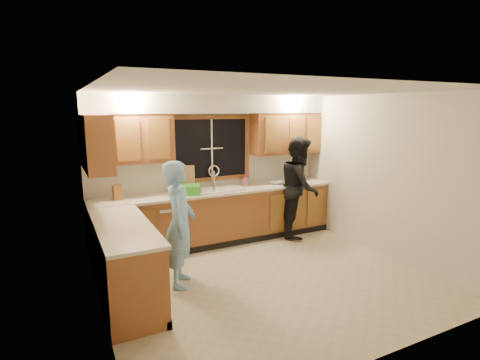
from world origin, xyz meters
name	(u,v)px	position (x,y,z in m)	size (l,w,h in m)	color
floor	(266,278)	(0.00, 0.00, 0.00)	(4.20, 4.20, 0.00)	#B7A68C
ceiling	(269,90)	(0.00, 0.00, 2.50)	(4.20, 4.20, 0.00)	silver
wall_back	(212,168)	(0.00, 1.90, 1.25)	(4.20, 4.20, 0.00)	silver
wall_left	(96,208)	(-2.10, 0.00, 1.25)	(3.80, 3.80, 0.00)	silver
wall_right	(384,176)	(2.10, 0.00, 1.25)	(3.80, 3.80, 0.00)	silver
base_cabinets_back	(219,217)	(0.00, 1.60, 0.44)	(4.20, 0.60, 0.88)	brown
base_cabinets_left	(124,263)	(-1.80, 0.35, 0.44)	(0.60, 1.90, 0.88)	brown
countertop_back	(219,191)	(0.00, 1.58, 0.90)	(4.20, 0.63, 0.04)	beige
countertop_left	(123,226)	(-1.79, 0.35, 0.90)	(0.63, 1.90, 0.04)	beige
upper_cabinets_left	(128,139)	(-1.43, 1.73, 1.83)	(1.35, 0.33, 0.75)	brown
upper_cabinets_right	(286,133)	(1.43, 1.73, 1.83)	(1.35, 0.33, 0.75)	brown
upper_cabinets_return	(97,144)	(-1.94, 1.12, 1.83)	(0.33, 0.90, 0.75)	brown
soffit	(215,104)	(0.00, 1.72, 2.35)	(4.20, 0.35, 0.30)	beige
window_frame	(212,148)	(0.00, 1.89, 1.60)	(1.44, 0.03, 1.14)	black
sink	(219,193)	(0.00, 1.60, 0.86)	(0.86, 0.52, 0.57)	white
dishwasher	(171,226)	(-0.85, 1.59, 0.41)	(0.60, 0.56, 0.82)	white
stove	(133,281)	(-1.80, -0.22, 0.45)	(0.58, 0.75, 0.90)	white
man	(180,224)	(-1.08, 0.37, 0.82)	(0.60, 0.39, 1.64)	#7EB8EE
woman	(300,187)	(1.44, 1.29, 0.90)	(0.87, 0.68, 1.79)	black
knife_block	(117,193)	(-1.64, 1.63, 1.03)	(0.12, 0.10, 0.23)	#926028
cutting_board	(185,178)	(-0.52, 1.80, 1.13)	(0.32, 0.02, 0.43)	tan
dish_crate	(189,190)	(-0.55, 1.53, 1.00)	(0.33, 0.31, 0.15)	#2F9225
soap_bottle	(245,180)	(0.59, 1.77, 1.02)	(0.09, 0.09, 0.20)	#E05589
bowl	(276,183)	(1.13, 1.60, 0.95)	(0.23, 0.23, 0.06)	silver
can_left	(200,190)	(-0.39, 1.45, 0.98)	(0.07, 0.07, 0.13)	#B9A68E
can_right	(214,189)	(-0.15, 1.46, 0.98)	(0.06, 0.06, 0.11)	#B9A68E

